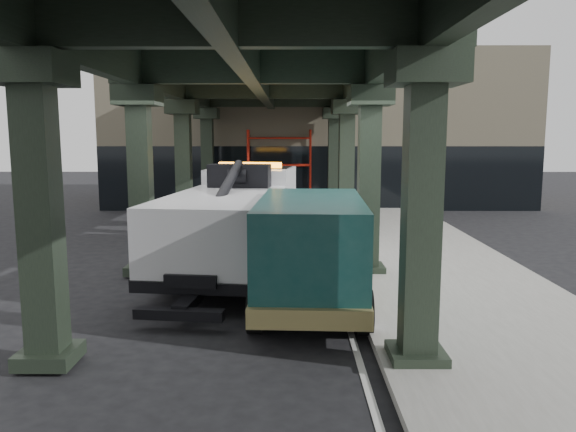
{
  "coord_description": "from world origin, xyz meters",
  "views": [
    {
      "loc": [
        0.55,
        -12.72,
        3.75
      ],
      "look_at": [
        0.48,
        1.45,
        1.7
      ],
      "focal_mm": 35.0,
      "sensor_mm": 36.0,
      "label": 1
    }
  ],
  "objects": [
    {
      "name": "ground",
      "position": [
        0.0,
        0.0,
        0.0
      ],
      "size": [
        90.0,
        90.0,
        0.0
      ],
      "primitive_type": "plane",
      "color": "black",
      "rests_on": "ground"
    },
    {
      "name": "sidewalk",
      "position": [
        4.5,
        2.0,
        0.07
      ],
      "size": [
        5.0,
        40.0,
        0.15
      ],
      "primitive_type": "cube",
      "color": "gray",
      "rests_on": "ground"
    },
    {
      "name": "lane_stripe",
      "position": [
        1.7,
        2.0,
        0.01
      ],
      "size": [
        0.12,
        38.0,
        0.01
      ],
      "primitive_type": "cube",
      "color": "silver",
      "rests_on": "ground"
    },
    {
      "name": "viaduct",
      "position": [
        -0.4,
        2.0,
        5.46
      ],
      "size": [
        7.4,
        32.0,
        6.4
      ],
      "color": "black",
      "rests_on": "ground"
    },
    {
      "name": "building",
      "position": [
        2.0,
        20.0,
        4.0
      ],
      "size": [
        22.0,
        10.0,
        8.0
      ],
      "primitive_type": "cube",
      "color": "#C6B793",
      "rests_on": "ground"
    },
    {
      "name": "scaffolding",
      "position": [
        0.0,
        14.64,
        2.11
      ],
      "size": [
        3.08,
        0.88,
        4.0
      ],
      "color": "red",
      "rests_on": "ground"
    },
    {
      "name": "tow_truck",
      "position": [
        -0.97,
        3.07,
        1.49
      ],
      "size": [
        3.61,
        9.51,
        3.05
      ],
      "rotation": [
        0.0,
        0.0,
        -0.12
      ],
      "color": "black",
      "rests_on": "ground"
    },
    {
      "name": "towed_van",
      "position": [
        1.0,
        -0.58,
        1.29
      ],
      "size": [
        2.61,
        6.03,
        2.41
      ],
      "rotation": [
        0.0,
        0.0,
        -0.04
      ],
      "color": "#103936",
      "rests_on": "ground"
    }
  ]
}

